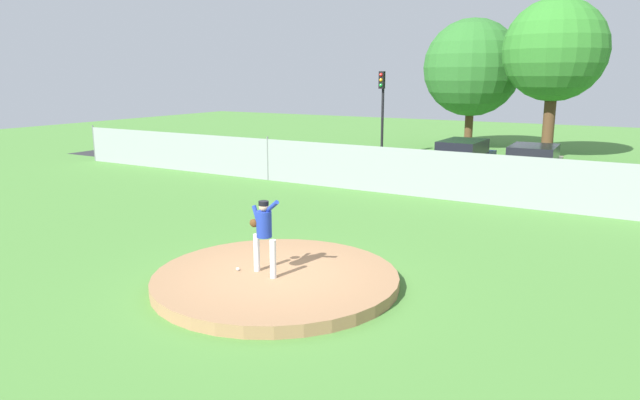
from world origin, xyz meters
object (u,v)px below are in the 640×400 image
Objects in this scene: pitcher_youth at (264,229)px; parked_car_navy at (462,161)px; baseball at (238,269)px; traffic_light_near at (382,99)px; parked_car_champagne at (532,167)px.

parked_car_navy is at bearing 90.20° from pitcher_youth.
baseball is at bearing -92.29° from parked_car_navy.
baseball is 14.35m from parked_car_navy.
pitcher_youth is 14.22m from parked_car_navy.
traffic_light_near is (-5.24, 19.00, 2.84)m from baseball.
pitcher_youth is at bearing -72.74° from traffic_light_near.
traffic_light_near reaches higher than pitcher_youth.
pitcher_youth is 22.30× the size of baseball.
traffic_light_near reaches higher than baseball.
baseball is 19.91m from traffic_light_near.
pitcher_youth is at bearing -101.04° from parked_car_champagne.
parked_car_navy reaches higher than baseball.
traffic_light_near reaches higher than parked_car_champagne.
traffic_light_near is (-5.86, 18.88, 1.90)m from pitcher_youth.
parked_car_champagne is (2.77, 14.22, -0.44)m from pitcher_youth.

